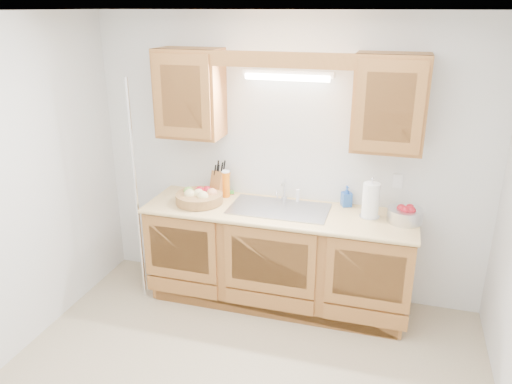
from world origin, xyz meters
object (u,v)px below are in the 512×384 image
(knife_block, at_px, (220,183))
(paper_towel, at_px, (371,201))
(fruit_basket, at_px, (199,197))
(apple_bowl, at_px, (405,214))

(knife_block, relative_size, paper_towel, 0.96)
(fruit_basket, relative_size, apple_bowl, 1.28)
(paper_towel, distance_m, apple_bowl, 0.29)
(knife_block, distance_m, apple_bowl, 1.64)
(knife_block, height_order, apple_bowl, knife_block)
(fruit_basket, height_order, paper_towel, paper_towel)
(fruit_basket, relative_size, paper_towel, 1.36)
(apple_bowl, bearing_deg, knife_block, 175.17)
(fruit_basket, xyz_separation_m, paper_towel, (1.46, 0.09, 0.09))
(paper_towel, bearing_deg, apple_bowl, -2.76)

